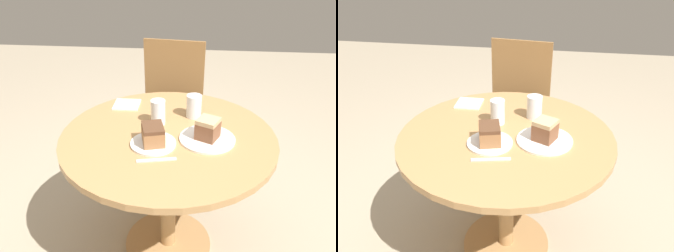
% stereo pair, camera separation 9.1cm
% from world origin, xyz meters
% --- Properties ---
extents(ground_plane, '(8.00, 8.00, 0.00)m').
position_xyz_m(ground_plane, '(0.00, 0.00, 0.00)').
color(ground_plane, tan).
extents(table, '(0.99, 0.99, 0.72)m').
position_xyz_m(table, '(0.00, 0.00, 0.57)').
color(table, tan).
rests_on(table, ground_plane).
extents(chair, '(0.50, 0.45, 0.92)m').
position_xyz_m(chair, '(-0.06, 0.80, 0.49)').
color(chair, olive).
rests_on(chair, ground_plane).
extents(plate_near, '(0.20, 0.20, 0.01)m').
position_xyz_m(plate_near, '(-0.05, -0.10, 0.73)').
color(plate_near, white).
rests_on(plate_near, table).
extents(plate_far, '(0.25, 0.25, 0.01)m').
position_xyz_m(plate_far, '(0.18, -0.04, 0.73)').
color(plate_far, white).
rests_on(plate_far, table).
extents(cake_slice_near, '(0.12, 0.13, 0.08)m').
position_xyz_m(cake_slice_near, '(-0.05, -0.10, 0.77)').
color(cake_slice_near, '#9E6B42').
rests_on(cake_slice_near, plate_near).
extents(cake_slice_far, '(0.12, 0.12, 0.09)m').
position_xyz_m(cake_slice_far, '(0.18, -0.04, 0.78)').
color(cake_slice_far, brown).
rests_on(cake_slice_far, plate_far).
extents(glass_lemonade, '(0.08, 0.08, 0.11)m').
position_xyz_m(glass_lemonade, '(0.11, 0.19, 0.77)').
color(glass_lemonade, silver).
rests_on(glass_lemonade, table).
extents(glass_water, '(0.07, 0.07, 0.12)m').
position_xyz_m(glass_water, '(-0.06, 0.10, 0.77)').
color(glass_water, silver).
rests_on(glass_water, table).
extents(napkin_stack, '(0.14, 0.14, 0.01)m').
position_xyz_m(napkin_stack, '(-0.25, 0.28, 0.72)').
color(napkin_stack, silver).
rests_on(napkin_stack, table).
extents(fork, '(0.16, 0.05, 0.00)m').
position_xyz_m(fork, '(-0.03, -0.22, 0.72)').
color(fork, silver).
rests_on(fork, table).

